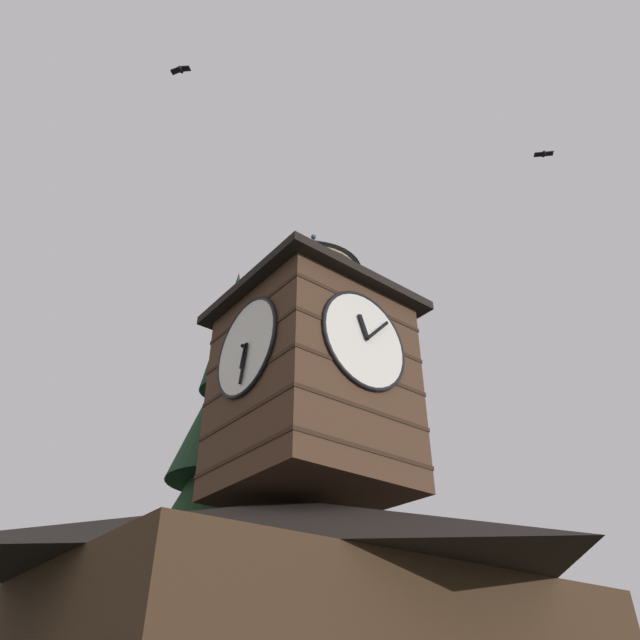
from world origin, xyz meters
The scene contains 5 objects.
clock_tower centered at (-0.65, -1.93, 9.48)m, with size 4.78×4.78×8.14m.
pine_tree_behind centered at (-0.40, -6.02, 6.01)m, with size 5.76×5.76×15.03m.
moon centered at (-12.83, -42.33, 9.83)m, with size 2.21×2.21×2.21m.
flying_bird_high centered at (-6.62, 3.09, 17.57)m, with size 0.58×0.58×0.15m.
flying_bird_low centered at (4.63, -1.22, 16.91)m, with size 0.48×0.55×0.13m.
Camera 1 is at (7.66, 8.90, 2.26)m, focal length 32.43 mm.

